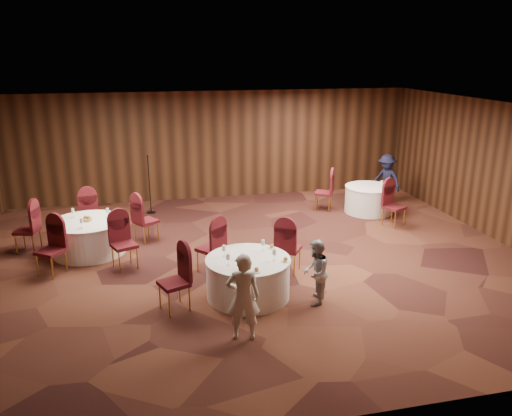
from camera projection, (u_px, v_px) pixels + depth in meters
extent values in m
plane|color=black|center=(249.00, 260.00, 10.73)|extent=(12.00, 12.00, 0.00)
plane|color=silver|center=(248.00, 110.00, 9.77)|extent=(12.00, 12.00, 0.00)
plane|color=black|center=(214.00, 146.00, 14.90)|extent=(12.00, 0.00, 12.00)
plane|color=black|center=(340.00, 302.00, 5.60)|extent=(12.00, 0.00, 12.00)
plane|color=black|center=(503.00, 173.00, 11.51)|extent=(0.00, 10.00, 10.00)
cylinder|color=white|center=(248.00, 278.00, 9.05)|extent=(1.51, 1.51, 0.72)
cylinder|color=white|center=(248.00, 260.00, 8.94)|extent=(1.54, 1.54, 0.03)
cylinder|color=white|center=(89.00, 237.00, 11.04)|extent=(1.58, 1.58, 0.72)
cylinder|color=white|center=(87.00, 221.00, 10.93)|extent=(1.61, 1.61, 0.03)
cylinder|color=white|center=(369.00, 200.00, 13.84)|extent=(1.31, 1.31, 0.72)
cylinder|color=white|center=(370.00, 187.00, 13.73)|extent=(1.33, 1.33, 0.03)
cylinder|color=silver|center=(274.00, 260.00, 8.85)|extent=(0.06, 0.06, 0.01)
cylinder|color=silver|center=(274.00, 257.00, 8.84)|extent=(0.01, 0.01, 0.11)
cone|color=silver|center=(274.00, 252.00, 8.80)|extent=(0.08, 0.08, 0.10)
cylinder|color=silver|center=(263.00, 250.00, 9.30)|extent=(0.06, 0.06, 0.01)
cylinder|color=silver|center=(263.00, 248.00, 9.28)|extent=(0.01, 0.01, 0.11)
cone|color=silver|center=(263.00, 242.00, 9.25)|extent=(0.08, 0.08, 0.10)
cylinder|color=silver|center=(248.00, 269.00, 8.50)|extent=(0.06, 0.06, 0.01)
cylinder|color=silver|center=(248.00, 266.00, 8.48)|extent=(0.01, 0.01, 0.11)
cone|color=silver|center=(248.00, 260.00, 8.45)|extent=(0.08, 0.08, 0.10)
cylinder|color=silver|center=(224.00, 256.00, 9.03)|extent=(0.06, 0.06, 0.01)
cylinder|color=silver|center=(224.00, 253.00, 9.01)|extent=(0.01, 0.01, 0.11)
cone|color=silver|center=(224.00, 248.00, 8.98)|extent=(0.08, 0.08, 0.10)
cylinder|color=silver|center=(228.00, 265.00, 8.66)|extent=(0.06, 0.06, 0.01)
cylinder|color=silver|center=(228.00, 262.00, 8.64)|extent=(0.01, 0.01, 0.11)
cone|color=silver|center=(228.00, 256.00, 8.61)|extent=(0.08, 0.08, 0.10)
cylinder|color=white|center=(257.00, 272.00, 8.40)|extent=(0.15, 0.15, 0.01)
sphere|color=#9E6B33|center=(257.00, 269.00, 8.39)|extent=(0.08, 0.08, 0.08)
cylinder|color=white|center=(286.00, 261.00, 8.82)|extent=(0.15, 0.15, 0.01)
sphere|color=#9E6B33|center=(286.00, 259.00, 8.81)|extent=(0.08, 0.08, 0.08)
cylinder|color=white|center=(272.00, 248.00, 9.41)|extent=(0.15, 0.15, 0.01)
sphere|color=#9E6B33|center=(272.00, 246.00, 9.39)|extent=(0.08, 0.08, 0.08)
cylinder|color=silver|center=(108.00, 217.00, 11.15)|extent=(0.06, 0.06, 0.01)
cylinder|color=silver|center=(108.00, 215.00, 11.13)|extent=(0.01, 0.01, 0.11)
cone|color=silver|center=(108.00, 210.00, 11.10)|extent=(0.08, 0.08, 0.10)
cylinder|color=silver|center=(73.00, 217.00, 11.14)|extent=(0.06, 0.06, 0.01)
cylinder|color=silver|center=(73.00, 215.00, 11.12)|extent=(0.01, 0.01, 0.11)
cone|color=silver|center=(73.00, 211.00, 11.09)|extent=(0.08, 0.08, 0.10)
cylinder|color=silver|center=(82.00, 228.00, 10.49)|extent=(0.06, 0.06, 0.01)
cylinder|color=silver|center=(82.00, 225.00, 10.48)|extent=(0.01, 0.01, 0.11)
cone|color=silver|center=(81.00, 220.00, 10.44)|extent=(0.08, 0.08, 0.10)
cylinder|color=olive|center=(87.00, 220.00, 10.92)|extent=(0.22, 0.22, 0.06)
sphere|color=#9E6B33|center=(85.00, 217.00, 10.92)|extent=(0.07, 0.07, 0.07)
sphere|color=#9E6B33|center=(88.00, 217.00, 10.89)|extent=(0.07, 0.07, 0.07)
cylinder|color=silver|center=(382.00, 188.00, 13.54)|extent=(0.06, 0.06, 0.01)
cylinder|color=silver|center=(382.00, 186.00, 13.52)|extent=(0.01, 0.01, 0.11)
cone|color=silver|center=(382.00, 182.00, 13.49)|extent=(0.08, 0.08, 0.10)
cylinder|color=black|center=(151.00, 212.00, 13.86)|extent=(0.24, 0.24, 0.02)
cylinder|color=black|center=(149.00, 184.00, 13.62)|extent=(0.02, 0.02, 1.60)
cylinder|color=black|center=(147.00, 156.00, 13.44)|extent=(0.04, 0.12, 0.04)
imported|color=silver|center=(243.00, 297.00, 7.60)|extent=(0.57, 0.42, 1.43)
imported|color=#9F9FA4|center=(315.00, 272.00, 8.73)|extent=(0.66, 0.72, 1.19)
imported|color=black|center=(386.00, 179.00, 14.54)|extent=(0.92, 1.09, 1.46)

